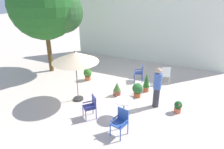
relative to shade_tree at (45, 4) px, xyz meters
name	(u,v)px	position (x,y,z in m)	size (l,w,h in m)	color
ground_plane	(113,91)	(4.35, -0.82, -3.76)	(60.00, 60.00, 0.00)	beige
villa_facade	(146,28)	(4.35, 4.05, -1.60)	(9.95, 0.30, 4.32)	silver
shade_tree	(45,4)	(0.00, 0.00, 0.00)	(3.84, 3.66, 5.57)	brown
patio_umbrella_0	(75,57)	(3.28, -2.20, -1.78)	(1.94, 1.94, 2.27)	#2D2D2D
cafe_table_0	(124,105)	(5.60, -2.54, -3.24)	(0.73, 0.73, 0.74)	silver
patio_chair_0	(121,120)	(5.87, -3.48, -3.22)	(0.54, 0.56, 0.94)	#2C4FA2
patio_chair_1	(140,72)	(5.13, 0.84, -3.24)	(0.58, 0.58, 0.90)	#344B98
patio_chair_2	(165,74)	(6.38, 1.14, -3.25)	(0.63, 0.63, 0.91)	white
patio_chair_3	(91,105)	(4.49, -3.08, -3.23)	(0.61, 0.61, 0.91)	#374094
potted_plant_0	(88,74)	(2.59, -0.26, -3.41)	(0.42, 0.42, 0.63)	#B85B33
potted_plant_1	(117,89)	(4.68, -1.12, -3.43)	(0.35, 0.35, 0.66)	brown
potted_plant_2	(146,82)	(5.78, -0.16, -3.27)	(0.31, 0.31, 0.93)	#B15539
potted_plant_3	(178,107)	(7.44, -1.33, -3.50)	(0.31, 0.32, 0.49)	#CD6848
potted_plant_4	(137,89)	(5.57, -0.83, -3.39)	(0.48, 0.48, 0.67)	#B05A36
potted_plant_5	(88,63)	(1.60, 1.34, -3.46)	(0.36, 0.36, 0.54)	#A45531
standing_person	(157,87)	(6.52, -1.26, -2.86)	(0.38, 0.38, 1.73)	#33333D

